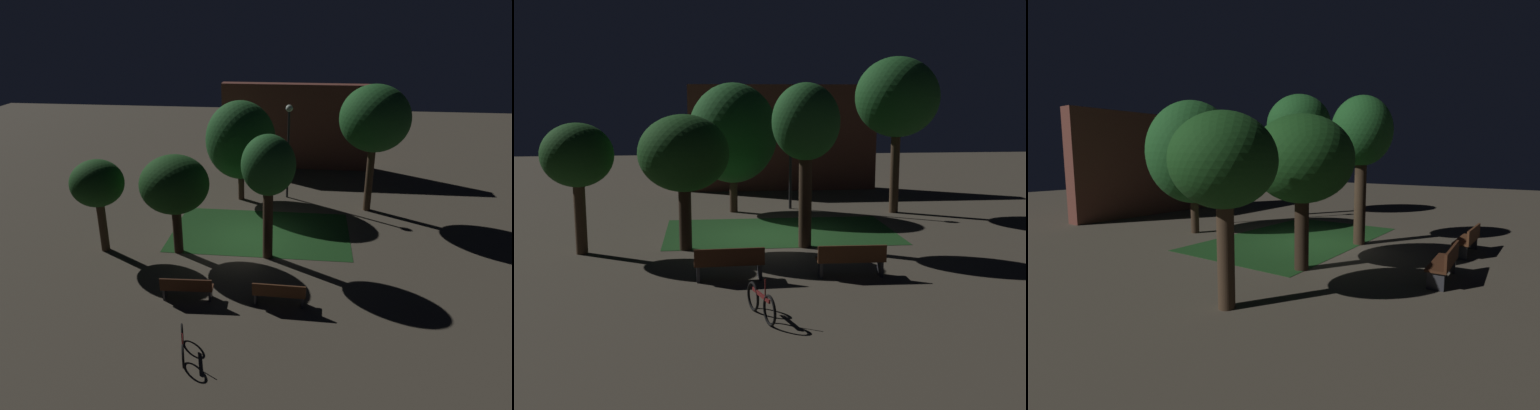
{
  "view_description": "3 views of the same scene",
  "coord_description": "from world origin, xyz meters",
  "views": [
    {
      "loc": [
        2.33,
        -18.63,
        9.32
      ],
      "look_at": [
        0.18,
        0.68,
        1.32
      ],
      "focal_mm": 33.19,
      "sensor_mm": 36.0,
      "label": 1
    },
    {
      "loc": [
        -2.13,
        -20.44,
        4.69
      ],
      "look_at": [
        0.06,
        0.82,
        0.93
      ],
      "focal_mm": 43.62,
      "sensor_mm": 36.0,
      "label": 2
    },
    {
      "loc": [
        -11.23,
        -6.92,
        3.04
      ],
      "look_at": [
        -0.15,
        0.89,
        1.31
      ],
      "focal_mm": 26.47,
      "sensor_mm": 36.0,
      "label": 3
    }
  ],
  "objects": [
    {
      "name": "tree_tall_center",
      "position": [
        -5.91,
        -1.75,
        2.92
      ],
      "size": [
        2.13,
        2.13,
        3.93
      ],
      "color": "#423021",
      "rests_on": "ground"
    },
    {
      "name": "bench_back_row",
      "position": [
        1.59,
        -4.99,
        0.48
      ],
      "size": [
        1.81,
        0.52,
        0.88
      ],
      "color": "#512D19",
      "rests_on": "ground"
    },
    {
      "name": "bench_by_lamp",
      "position": [
        -1.59,
        -4.99,
        0.48
      ],
      "size": [
        1.82,
        0.56,
        0.88
      ],
      "color": "#422314",
      "rests_on": "ground"
    },
    {
      "name": "tree_left_canopy",
      "position": [
        5.44,
        3.88,
        4.61
      ],
      "size": [
        3.33,
        3.33,
        6.23
      ],
      "color": "#423021",
      "rests_on": "ground"
    },
    {
      "name": "tree_near_wall",
      "position": [
        -2.81,
        -1.57,
        2.96
      ],
      "size": [
        2.76,
        2.76,
        4.16
      ],
      "color": "#2D2116",
      "rests_on": "ground"
    },
    {
      "name": "lamp_post_near_wall",
      "position": [
        1.36,
        5.18,
        3.33
      ],
      "size": [
        0.36,
        0.36,
        4.97
      ],
      "color": "black",
      "rests_on": "ground"
    },
    {
      "name": "tree_back_right",
      "position": [
        -1.05,
        4.64,
        3.21
      ],
      "size": [
        3.58,
        3.58,
        5.22
      ],
      "color": "#38281C",
      "rests_on": "ground"
    },
    {
      "name": "ground_plane",
      "position": [
        0.0,
        0.0,
        0.0
      ],
      "size": [
        60.0,
        60.0,
        0.0
      ],
      "primitive_type": "plane",
      "color": "#4C4438"
    },
    {
      "name": "grass_lawn",
      "position": [
        0.39,
        0.69,
        0.01
      ],
      "size": [
        7.95,
        4.81,
        0.01
      ],
      "primitive_type": "cube",
      "color": "#194219",
      "rests_on": "ground"
    },
    {
      "name": "tree_right_canopy",
      "position": [
        0.91,
        -1.6,
        3.81
      ],
      "size": [
        2.09,
        2.09,
        5.1
      ],
      "color": "#38281C",
      "rests_on": "ground"
    },
    {
      "name": "building_wall_backdrop",
      "position": [
        1.7,
        10.55,
        2.63
      ],
      "size": [
        9.4,
        0.8,
        5.25
      ],
      "primitive_type": "cube",
      "color": "brown",
      "rests_on": "ground"
    }
  ]
}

